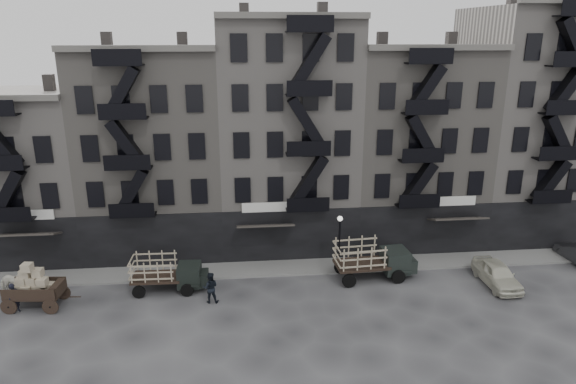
{
  "coord_description": "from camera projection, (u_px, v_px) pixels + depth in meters",
  "views": [
    {
      "loc": [
        -3.78,
        -29.47,
        16.26
      ],
      "look_at": [
        -0.41,
        4.0,
        5.66
      ],
      "focal_mm": 32.0,
      "sensor_mm": 36.0,
      "label": 1
    }
  ],
  "objects": [
    {
      "name": "building_midwest",
      "position": [
        156.0,
        150.0,
        39.33
      ],
      "size": [
        10.0,
        11.35,
        16.2
      ],
      "color": "gray",
      "rests_on": "ground"
    },
    {
      "name": "ground",
      "position": [
        300.0,
        293.0,
        33.21
      ],
      "size": [
        140.0,
        140.0,
        0.0
      ],
      "primitive_type": "plane",
      "color": "#38383A",
      "rests_on": "ground"
    },
    {
      "name": "car_east",
      "position": [
        497.0,
        274.0,
        34.16
      ],
      "size": [
        1.87,
        4.57,
        1.55
      ],
      "primitive_type": "imported",
      "rotation": [
        0.0,
        0.0,
        0.01
      ],
      "color": "beige",
      "rests_on": "ground"
    },
    {
      "name": "pedestrian_mid",
      "position": [
        210.0,
        288.0,
        31.88
      ],
      "size": [
        1.02,
        0.81,
        2.01
      ],
      "primitive_type": "imported",
      "rotation": [
        0.0,
        0.0,
        3.09
      ],
      "color": "black",
      "rests_on": "ground"
    },
    {
      "name": "stake_truck_west",
      "position": [
        167.0,
        271.0,
        33.25
      ],
      "size": [
        4.91,
        2.14,
        2.43
      ],
      "rotation": [
        0.0,
        0.0,
        -0.03
      ],
      "color": "black",
      "rests_on": "ground"
    },
    {
      "name": "building_center",
      "position": [
        286.0,
        135.0,
        39.98
      ],
      "size": [
        10.0,
        11.35,
        18.2
      ],
      "color": "gray",
      "rests_on": "ground"
    },
    {
      "name": "building_west",
      "position": [
        23.0,
        173.0,
        38.82
      ],
      "size": [
        10.0,
        11.35,
        13.2
      ],
      "color": "gray",
      "rests_on": "ground"
    },
    {
      "name": "stake_truck_east",
      "position": [
        373.0,
        257.0,
        34.84
      ],
      "size": [
        5.62,
        2.61,
        2.75
      ],
      "rotation": [
        0.0,
        0.0,
        0.07
      ],
      "color": "black",
      "rests_on": "ground"
    },
    {
      "name": "building_east",
      "position": [
        530.0,
        124.0,
        41.75
      ],
      "size": [
        10.0,
        11.35,
        19.2
      ],
      "color": "gray",
      "rests_on": "ground"
    },
    {
      "name": "pedestrian_west",
      "position": [
        14.0,
        298.0,
        30.75
      ],
      "size": [
        0.8,
        0.8,
        1.87
      ],
      "primitive_type": "imported",
      "rotation": [
        0.0,
        0.0,
        0.78
      ],
      "color": "black",
      "rests_on": "ground"
    },
    {
      "name": "building_mideast",
      "position": [
        409.0,
        145.0,
        41.24
      ],
      "size": [
        10.0,
        11.35,
        16.2
      ],
      "color": "gray",
      "rests_on": "ground"
    },
    {
      "name": "sidewalk",
      "position": [
        294.0,
        267.0,
        36.75
      ],
      "size": [
        55.0,
        2.5,
        0.15
      ],
      "primitive_type": "cube",
      "color": "slate",
      "rests_on": "ground"
    },
    {
      "name": "lamp_post",
      "position": [
        339.0,
        237.0,
        35.13
      ],
      "size": [
        0.36,
        0.36,
        4.28
      ],
      "color": "black",
      "rests_on": "ground"
    },
    {
      "name": "wagon",
      "position": [
        32.0,
        282.0,
        31.12
      ],
      "size": [
        3.64,
        2.2,
        2.94
      ],
      "rotation": [
        0.0,
        0.0,
        -0.1
      ],
      "color": "black",
      "rests_on": "ground"
    },
    {
      "name": "horse",
      "position": [
        12.0,
        282.0,
        33.06
      ],
      "size": [
        1.89,
        1.04,
        1.53
      ],
      "primitive_type": "imported",
      "rotation": [
        0.0,
        0.0,
        1.45
      ],
      "color": "beige",
      "rests_on": "ground"
    }
  ]
}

